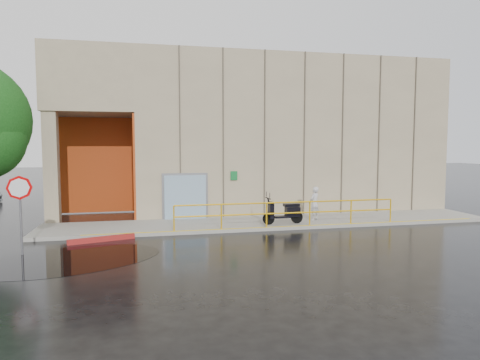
# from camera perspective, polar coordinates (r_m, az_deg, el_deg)

# --- Properties ---
(ground) EXTENTS (120.00, 120.00, 0.00)m
(ground) POSITION_cam_1_polar(r_m,az_deg,el_deg) (14.23, -5.89, -9.73)
(ground) COLOR black
(ground) RESTS_ON ground
(sidewalk) EXTENTS (20.00, 3.00, 0.15)m
(sidewalk) POSITION_cam_1_polar(r_m,az_deg,el_deg) (19.34, 4.45, -5.64)
(sidewalk) COLOR gray
(sidewalk) RESTS_ON ground
(building) EXTENTS (20.00, 10.17, 8.00)m
(building) POSITION_cam_1_polar(r_m,az_deg,el_deg) (25.57, 2.62, 6.18)
(building) COLOR gray
(building) RESTS_ON ground
(guardrail) EXTENTS (9.56, 0.06, 1.03)m
(guardrail) POSITION_cam_1_polar(r_m,az_deg,el_deg) (18.04, 6.47, -4.46)
(guardrail) COLOR #D9A00B
(guardrail) RESTS_ON sidewalk
(person) EXTENTS (0.66, 0.61, 1.51)m
(person) POSITION_cam_1_polar(r_m,az_deg,el_deg) (19.59, 9.90, -3.10)
(person) COLOR #BDBCC2
(person) RESTS_ON sidewalk
(scooter) EXTENTS (1.81, 0.64, 1.39)m
(scooter) POSITION_cam_1_polar(r_m,az_deg,el_deg) (18.45, 5.82, -3.40)
(scooter) COLOR black
(scooter) RESTS_ON sidewalk
(stop_sign) EXTENTS (0.74, 0.30, 2.56)m
(stop_sign) POSITION_cam_1_polar(r_m,az_deg,el_deg) (15.35, -27.30, -2.07)
(stop_sign) COLOR slate
(stop_sign) RESTS_ON ground
(red_curb) EXTENTS (2.35, 0.87, 0.18)m
(red_curb) POSITION_cam_1_polar(r_m,az_deg,el_deg) (16.63, -17.95, -7.50)
(red_curb) COLOR maroon
(red_curb) RESTS_ON ground
(puddle) EXTENTS (6.54, 5.13, 0.01)m
(puddle) POSITION_cam_1_polar(r_m,az_deg,el_deg) (14.40, -22.00, -9.86)
(puddle) COLOR black
(puddle) RESTS_ON ground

